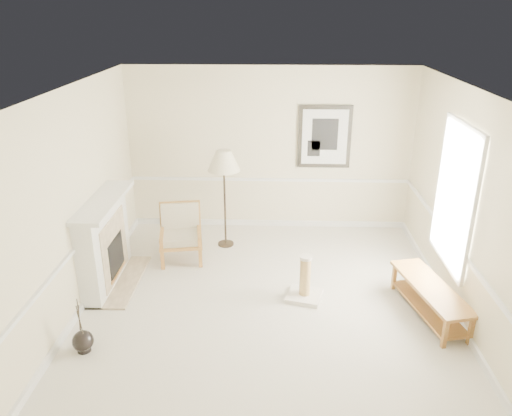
{
  "coord_description": "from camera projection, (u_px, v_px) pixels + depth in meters",
  "views": [
    {
      "loc": [
        0.07,
        -5.78,
        3.82
      ],
      "look_at": [
        -0.17,
        0.7,
        1.17
      ],
      "focal_mm": 35.0,
      "sensor_mm": 36.0,
      "label": 1
    }
  ],
  "objects": [
    {
      "name": "armchair",
      "position": [
        181.0,
        230.0,
        7.99
      ],
      "size": [
        0.77,
        0.81,
        0.88
      ],
      "rotation": [
        0.0,
        0.0,
        0.16
      ],
      "color": "#935C2F",
      "rests_on": "ground"
    },
    {
      "name": "floor_lamp",
      "position": [
        224.0,
        163.0,
        8.02
      ],
      "size": [
        0.6,
        0.6,
        1.67
      ],
      "rotation": [
        0.0,
        0.0,
        -0.16
      ],
      "color": "black",
      "rests_on": "ground"
    },
    {
      "name": "floor_vase",
      "position": [
        83.0,
        341.0,
        5.88
      ],
      "size": [
        0.25,
        0.25,
        0.73
      ],
      "rotation": [
        0.0,
        0.0,
        0.15
      ],
      "color": "black",
      "rests_on": "ground"
    },
    {
      "name": "bench",
      "position": [
        430.0,
        295.0,
        6.54
      ],
      "size": [
        0.77,
        1.56,
        0.43
      ],
      "rotation": [
        0.0,
        0.0,
        0.23
      ],
      "color": "#935C2F",
      "rests_on": "ground"
    },
    {
      "name": "scratching_post",
      "position": [
        305.0,
        285.0,
        6.94
      ],
      "size": [
        0.57,
        0.57,
        0.66
      ],
      "rotation": [
        0.0,
        0.0,
        -0.27
      ],
      "color": "white",
      "rests_on": "ground"
    },
    {
      "name": "ground",
      "position": [
        266.0,
        307.0,
        6.79
      ],
      "size": [
        5.5,
        5.5,
        0.0
      ],
      "primitive_type": "plane",
      "color": "silver",
      "rests_on": "ground"
    },
    {
      "name": "room",
      "position": [
        279.0,
        175.0,
        6.16
      ],
      "size": [
        5.04,
        5.54,
        2.92
      ],
      "color": "beige",
      "rests_on": "ground"
    },
    {
      "name": "fireplace",
      "position": [
        105.0,
        243.0,
        7.19
      ],
      "size": [
        0.64,
        1.64,
        1.31
      ],
      "color": "white",
      "rests_on": "ground"
    }
  ]
}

